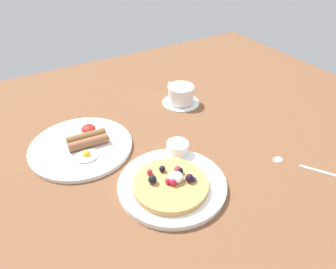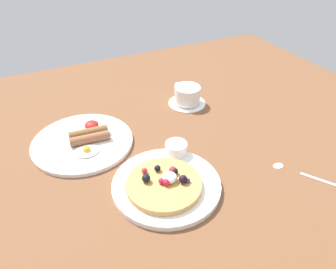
{
  "view_description": "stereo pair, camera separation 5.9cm",
  "coord_description": "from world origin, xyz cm",
  "px_view_note": "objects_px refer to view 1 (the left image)",
  "views": [
    {
      "loc": [
        -34.05,
        -58.26,
        53.22
      ],
      "look_at": [
        0.82,
        0.36,
        4.0
      ],
      "focal_mm": 34.03,
      "sensor_mm": 36.0,
      "label": 1
    },
    {
      "loc": [
        -28.87,
        -61.05,
        53.22
      ],
      "look_at": [
        0.82,
        0.36,
        4.0
      ],
      "focal_mm": 34.03,
      "sensor_mm": 36.0,
      "label": 2
    }
  ],
  "objects_px": {
    "coffee_saucer": "(181,102)",
    "coffee_cup": "(181,93)",
    "teaspoon": "(296,164)",
    "syrup_ramekin": "(178,148)",
    "pancake_plate": "(172,185)",
    "breakfast_plate": "(81,147)"
  },
  "relations": [
    {
      "from": "coffee_saucer",
      "to": "coffee_cup",
      "type": "distance_m",
      "value": 0.03
    },
    {
      "from": "coffee_cup",
      "to": "teaspoon",
      "type": "bearing_deg",
      "value": -78.61
    },
    {
      "from": "coffee_cup",
      "to": "teaspoon",
      "type": "relative_size",
      "value": 0.76
    },
    {
      "from": "syrup_ramekin",
      "to": "coffee_cup",
      "type": "relative_size",
      "value": 0.5
    },
    {
      "from": "pancake_plate",
      "to": "coffee_cup",
      "type": "xyz_separation_m",
      "value": [
        0.23,
        0.32,
        0.03
      ]
    },
    {
      "from": "breakfast_plate",
      "to": "teaspoon",
      "type": "height_order",
      "value": "breakfast_plate"
    },
    {
      "from": "syrup_ramekin",
      "to": "teaspoon",
      "type": "distance_m",
      "value": 0.3
    },
    {
      "from": "pancake_plate",
      "to": "teaspoon",
      "type": "height_order",
      "value": "pancake_plate"
    },
    {
      "from": "pancake_plate",
      "to": "coffee_saucer",
      "type": "bearing_deg",
      "value": 54.38
    },
    {
      "from": "syrup_ramekin",
      "to": "teaspoon",
      "type": "xyz_separation_m",
      "value": [
        0.24,
        -0.18,
        -0.03
      ]
    },
    {
      "from": "pancake_plate",
      "to": "syrup_ramekin",
      "type": "xyz_separation_m",
      "value": [
        0.07,
        0.09,
        0.02
      ]
    },
    {
      "from": "pancake_plate",
      "to": "syrup_ramekin",
      "type": "distance_m",
      "value": 0.11
    },
    {
      "from": "teaspoon",
      "to": "coffee_saucer",
      "type": "bearing_deg",
      "value": 101.4
    },
    {
      "from": "syrup_ramekin",
      "to": "breakfast_plate",
      "type": "relative_size",
      "value": 0.21
    },
    {
      "from": "syrup_ramekin",
      "to": "coffee_saucer",
      "type": "xyz_separation_m",
      "value": [
        0.16,
        0.23,
        -0.03
      ]
    },
    {
      "from": "syrup_ramekin",
      "to": "teaspoon",
      "type": "relative_size",
      "value": 0.38
    },
    {
      "from": "pancake_plate",
      "to": "syrup_ramekin",
      "type": "relative_size",
      "value": 4.44
    },
    {
      "from": "syrup_ramekin",
      "to": "coffee_saucer",
      "type": "height_order",
      "value": "syrup_ramekin"
    },
    {
      "from": "pancake_plate",
      "to": "breakfast_plate",
      "type": "relative_size",
      "value": 0.92
    },
    {
      "from": "syrup_ramekin",
      "to": "breakfast_plate",
      "type": "height_order",
      "value": "syrup_ramekin"
    },
    {
      "from": "breakfast_plate",
      "to": "coffee_saucer",
      "type": "xyz_separation_m",
      "value": [
        0.36,
        0.07,
        -0.0
      ]
    },
    {
      "from": "pancake_plate",
      "to": "coffee_cup",
      "type": "relative_size",
      "value": 2.23
    }
  ]
}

